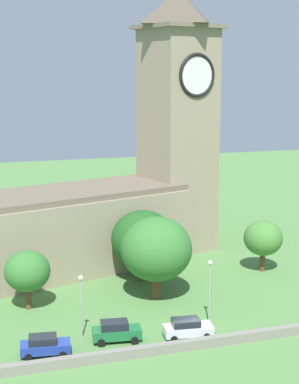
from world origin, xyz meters
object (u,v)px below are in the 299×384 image
tree_churchyard (27,271)px  tree_riverside_west (143,239)px  car_green (116,331)px  tree_by_tower (156,249)px  church (126,178)px  streetlamp_west_mid (81,295)px  car_blue (45,345)px  car_white (187,328)px  streetlamp_central (210,281)px  tree_riverside_east (263,238)px

tree_churchyard → tree_riverside_west: (13.81, 5.04, 0.88)m
car_green → tree_by_tower: (6.80, 9.09, 4.48)m
church → streetlamp_west_mid: 25.87m
car_blue → tree_by_tower: bearing=36.6°
car_white → streetlamp_central: streetlamp_central is taller
car_green → tree_churchyard: size_ratio=0.75×
car_blue → car_green: bearing=7.1°
car_blue → car_white: car_white is taller
tree_churchyard → car_blue: bearing=-89.6°
car_green → car_white: (6.42, -1.14, -0.06)m
tree_churchyard → tree_riverside_west: size_ratio=0.75×
streetlamp_central → streetlamp_west_mid: bearing=177.1°
car_blue → tree_riverside_east: size_ratio=0.72×
tree_churchyard → tree_riverside_west: tree_riverside_west is taller
streetlamp_central → car_green: bearing=-173.9°
streetlamp_central → tree_riverside_west: size_ratio=0.78×
car_white → car_green: bearing=169.9°
church → tree_riverside_west: size_ratio=4.15×
car_white → tree_riverside_east: tree_riverside_east is taller
car_white → tree_churchyard: size_ratio=0.76×
car_green → car_white: bearing=-10.1°
car_white → streetlamp_central: size_ratio=0.73×
car_blue → tree_riverside_west: (13.73, 16.07, 4.00)m
car_blue → streetlamp_west_mid: bearing=33.4°
tree_by_tower → tree_riverside_west: bearing=86.2°
streetlamp_west_mid → streetlamp_central: 12.31m
church → car_white: bearing=-93.1°
streetlamp_central → tree_churchyard: bearing=150.2°
car_green → streetlamp_west_mid: 4.51m
streetlamp_west_mid → tree_riverside_west: tree_riverside_west is taller
tree_riverside_west → tree_churchyard: bearing=-160.0°
church → car_white: (-1.37, -25.48, -9.62)m
church → car_blue: 30.50m
car_white → streetlamp_central: (3.05, 2.15, 3.43)m
streetlamp_west_mid → tree_by_tower: bearing=37.8°
car_blue → tree_churchyard: 11.46m
tree_riverside_east → car_blue: bearing=-152.7°
church → car_white: church is taller
car_green → tree_riverside_west: tree_riverside_west is taller
tree_by_tower → car_green: bearing=-126.8°
car_blue → tree_churchyard: size_ratio=0.73×
streetlamp_west_mid → tree_riverside_west: 16.93m
tree_riverside_east → tree_by_tower: 15.94m
tree_churchyard → tree_riverside_west: 14.73m
church → streetlamp_central: 24.20m
church → streetlamp_west_mid: bearing=-115.0°
car_white → tree_by_tower: tree_by_tower is taller
tree_riverside_west → car_white: bearing=-92.7°
tree_riverside_west → church: bearing=86.3°
church → streetlamp_west_mid: (-10.61, -22.70, -6.44)m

